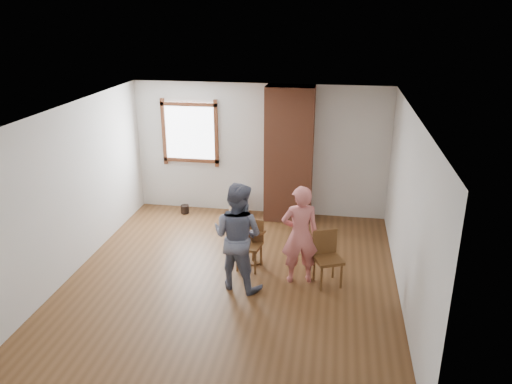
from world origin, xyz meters
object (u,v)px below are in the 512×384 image
Objects in this scene: dining_chair_left at (250,241)px; man at (238,236)px; person_pink at (300,235)px; dining_chair_right at (327,255)px; side_table at (254,240)px; stoneware_crock at (238,206)px.

man reaches higher than dining_chair_left.
dining_chair_right is at bearing 169.74° from person_pink.
dining_chair_left is at bearing 143.04° from dining_chair_right.
dining_chair_right is at bearing -4.77° from dining_chair_left.
man reaches higher than side_table.
person_pink reaches higher than side_table.
side_table is (-1.18, 0.44, -0.06)m from dining_chair_right.
side_table is 0.98m from person_pink.
stoneware_crock is 0.58× the size of dining_chair_left.
man is at bearing 170.63° from dining_chair_right.
dining_chair_left is 1.32× the size of side_table.
dining_chair_right is 1.26m from side_table.
person_pink is (1.40, -2.28, 0.54)m from stoneware_crock.
man reaches higher than dining_chair_right.
dining_chair_left is at bearing -100.61° from side_table.
dining_chair_right is 0.50× the size of man.
dining_chair_right reaches higher than stoneware_crock.
dining_chair_right reaches higher than side_table.
person_pink is at bearing 160.39° from dining_chair_right.
stoneware_crock is at bearing 105.35° from dining_chair_right.
stoneware_crock is 0.56× the size of dining_chair_right.
dining_chair_left is 0.92m from person_pink.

